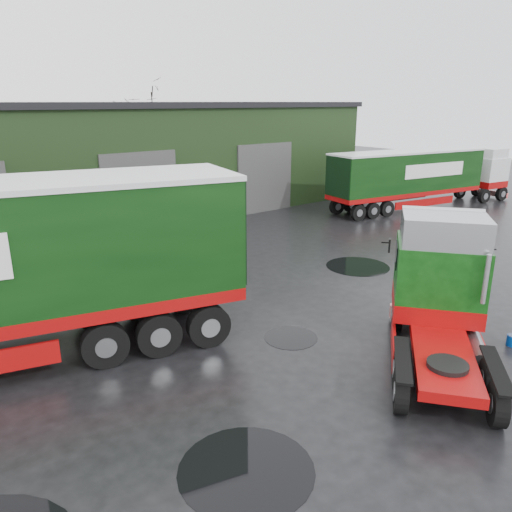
{
  "coord_description": "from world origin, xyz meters",
  "views": [
    {
      "loc": [
        -8.84,
        -8.77,
        6.36
      ],
      "look_at": [
        0.49,
        2.91,
        1.7
      ],
      "focal_mm": 35.0,
      "sensor_mm": 36.0,
      "label": 1
    }
  ],
  "objects": [
    {
      "name": "ground",
      "position": [
        0.0,
        0.0,
        0.0
      ],
      "size": [
        100.0,
        100.0,
        0.0
      ],
      "primitive_type": "plane",
      "color": "black"
    },
    {
      "name": "hero_tractor",
      "position": [
        1.51,
        -3.0,
        1.81
      ],
      "size": [
        6.14,
        5.52,
        3.63
      ],
      "primitive_type": null,
      "rotation": [
        0.0,
        0.0,
        -0.92
      ],
      "color": "#0D400F",
      "rests_on": "ground"
    },
    {
      "name": "puddle_0",
      "position": [
        -4.35,
        -2.87,
        0.0
      ],
      "size": [
        2.49,
        2.49,
        0.01
      ],
      "primitive_type": "cylinder",
      "color": "black",
      "rests_on": "ground"
    },
    {
      "name": "lorry_right",
      "position": [
        17.0,
        9.0,
        1.79
      ],
      "size": [
        13.82,
        4.65,
        3.58
      ],
      "primitive_type": null,
      "rotation": [
        0.0,
        0.0,
        -1.74
      ],
      "color": "silver",
      "rests_on": "ground"
    },
    {
      "name": "warehouse",
      "position": [
        2.0,
        20.0,
        3.16
      ],
      "size": [
        32.4,
        12.4,
        6.3
      ],
      "color": "black",
      "rests_on": "ground"
    },
    {
      "name": "puddle_4",
      "position": [
        -0.16,
        0.53,
        0.0
      ],
      "size": [
        1.5,
        1.5,
        0.01
      ],
      "primitive_type": "cylinder",
      "color": "black",
      "rests_on": "ground"
    },
    {
      "name": "puddle_1",
      "position": [
        6.22,
        3.53,
        0.0
      ],
      "size": [
        2.53,
        2.53,
        0.01
      ],
      "primitive_type": "cylinder",
      "color": "black",
      "rests_on": "ground"
    },
    {
      "name": "tree_back_b",
      "position": [
        10.0,
        30.0,
        3.75
      ],
      "size": [
        4.4,
        4.4,
        7.5
      ],
      "primitive_type": null,
      "color": "black",
      "rests_on": "ground"
    }
  ]
}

